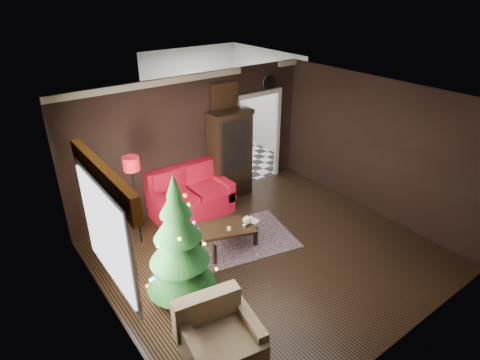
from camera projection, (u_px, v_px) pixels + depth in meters
floor at (270, 255)px, 7.18m from camera, size 5.50×5.50×0.00m
ceiling at (276, 103)px, 5.92m from camera, size 5.50×5.50×0.00m
wall_back at (194, 142)px, 8.34m from camera, size 5.50×0.00×5.50m
wall_front at (410, 264)px, 4.76m from camera, size 5.50×0.00×5.50m
wall_left at (109, 246)px, 5.08m from camera, size 0.00×5.50×5.50m
wall_right at (376, 148)px, 8.01m from camera, size 0.00×5.50×5.50m
doorway at (257, 140)px, 9.40m from camera, size 1.10×0.10×2.10m
left_window at (106, 234)px, 5.23m from camera, size 0.05×1.60×1.40m
valance at (102, 177)px, 4.90m from camera, size 0.12×2.10×0.35m
kitchen_floor at (222, 160)px, 10.95m from camera, size 3.00×3.00×0.00m
kitchen_window at (192, 88)px, 11.22m from camera, size 0.70×0.06×0.70m
rug at (240, 239)px, 7.62m from camera, size 2.22×1.81×0.01m
loveseat at (191, 193)px, 8.21m from camera, size 1.70×0.90×1.00m
curio_cabinet at (230, 156)px, 8.78m from camera, size 0.90×0.45×1.90m
floor_lamp at (137, 204)px, 7.16m from camera, size 0.31×0.31×1.83m
christmas_tree at (178, 242)px, 5.76m from camera, size 1.11×1.11×2.03m
armchair at (222, 339)px, 4.93m from camera, size 1.08×1.08×0.95m
coffee_table at (227, 237)px, 7.28m from camera, size 1.13×0.90×0.44m
teapot at (247, 220)px, 7.21m from camera, size 0.22×0.22×0.17m
cup_a at (229, 228)px, 7.08m from camera, size 0.08×0.08×0.06m
cup_b at (244, 226)px, 7.15m from camera, size 0.06×0.06×0.05m
book at (250, 217)px, 7.23m from camera, size 0.17×0.08×0.25m
wall_clock at (269, 82)px, 8.90m from camera, size 0.32×0.32×0.06m
painting at (224, 96)px, 8.32m from camera, size 0.62×0.05×0.52m
kitchen_counter at (199, 132)px, 11.61m from camera, size 1.80×0.60×0.90m
kitchen_table at (219, 153)px, 10.41m from camera, size 0.70×0.70×0.75m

